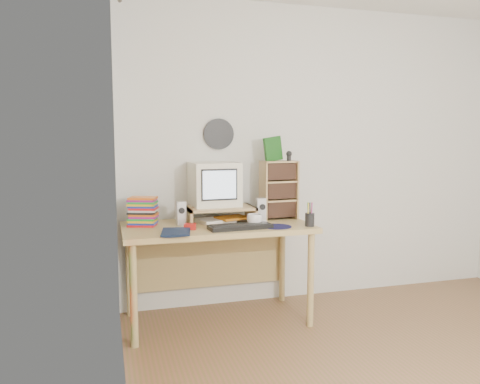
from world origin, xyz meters
TOP-DOWN VIEW (x-y plane):
  - back_wall at (0.00, 1.75)m, footprint 3.50×0.00m
  - left_wall at (-1.75, 0.00)m, footprint 0.00×3.50m
  - curtain at (-1.71, 0.48)m, footprint 0.00×2.20m
  - wall_disc at (-0.93, 1.73)m, footprint 0.25×0.02m
  - desk at (-1.03, 1.44)m, footprint 1.40×0.70m
  - monitor_riser at (-0.98, 1.48)m, footprint 0.52×0.30m
  - crt_monitor at (-1.01, 1.53)m, footprint 0.37×0.37m
  - speaker_left at (-1.29, 1.44)m, footprint 0.07×0.07m
  - speaker_right at (-0.67, 1.43)m, footprint 0.08×0.08m
  - keyboard at (-0.91, 1.18)m, footprint 0.47×0.18m
  - dvd_stack at (-1.57, 1.49)m, footprint 0.23×0.20m
  - cd_rack at (-0.49, 1.50)m, footprint 0.29×0.17m
  - mug at (-0.78, 1.25)m, footprint 0.14×0.14m
  - diary at (-1.47, 1.15)m, footprint 0.26×0.22m
  - mousepad at (-0.63, 1.18)m, footprint 0.22×0.22m
  - pen_cup at (-0.39, 1.13)m, footprint 0.08×0.08m
  - papers at (-0.97, 1.48)m, footprint 0.32×0.27m
  - red_box at (-1.26, 1.26)m, footprint 0.09×0.07m
  - game_box at (-0.54, 1.52)m, footprint 0.15×0.06m
  - webcam at (-0.42, 1.48)m, footprint 0.05×0.05m

SIDE VIEW (x-z plane):
  - desk at x=-1.03m, z-range 0.24..0.99m
  - mousepad at x=-0.63m, z-range 0.75..0.75m
  - keyboard at x=-0.91m, z-range 0.75..0.78m
  - papers at x=-0.97m, z-range 0.75..0.79m
  - red_box at x=-1.26m, z-range 0.75..0.79m
  - diary at x=-1.47m, z-range 0.75..0.80m
  - mug at x=-0.78m, z-range 0.75..0.84m
  - pen_cup at x=-0.39m, z-range 0.75..0.89m
  - speaker_left at x=-1.29m, z-range 0.75..0.93m
  - speaker_right at x=-0.67m, z-range 0.75..0.93m
  - monitor_riser at x=-0.98m, z-range 0.78..0.90m
  - dvd_stack at x=-1.57m, z-range 0.75..1.03m
  - cd_rack at x=-0.49m, z-range 0.75..1.22m
  - crt_monitor at x=-1.01m, z-range 0.87..1.21m
  - curtain at x=-1.71m, z-range 0.05..2.25m
  - back_wall at x=0.00m, z-range -0.50..3.00m
  - left_wall at x=-1.75m, z-range -0.50..3.00m
  - webcam at x=-0.42m, z-range 1.22..1.30m
  - game_box at x=-0.54m, z-range 1.22..1.41m
  - wall_disc at x=-0.93m, z-range 1.30..1.55m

